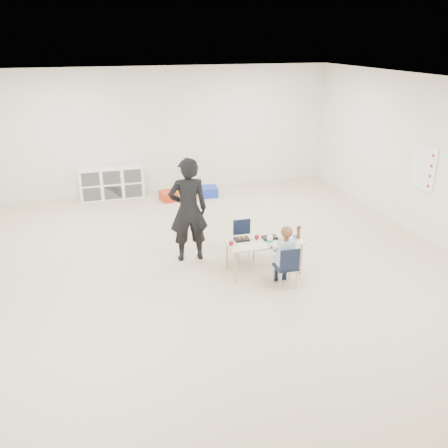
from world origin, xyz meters
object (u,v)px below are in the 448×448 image
object	(u,v)px
adult	(188,210)
cubby_shelf	(112,183)
chair_near	(286,266)
child	(286,255)
table	(264,256)

from	to	relation	value
adult	cubby_shelf	bearing A→B (deg)	-71.70
chair_near	child	xyz separation A→B (m)	(0.00, 0.00, 0.18)
chair_near	cubby_shelf	bearing A→B (deg)	114.52
chair_near	adult	distance (m)	1.79
chair_near	child	world-z (taller)	child
table	chair_near	distance (m)	0.53
table	adult	distance (m)	1.38
table	child	xyz separation A→B (m)	(0.14, -0.51, 0.23)
table	adult	size ratio (longest dim) A/B	0.69
adult	chair_near	bearing A→B (deg)	134.42
chair_near	child	distance (m)	0.18
cubby_shelf	adult	distance (m)	3.71
table	chair_near	size ratio (longest dim) A/B	1.84
adult	table	bearing A→B (deg)	145.11
child	chair_near	bearing A→B (deg)	0.00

